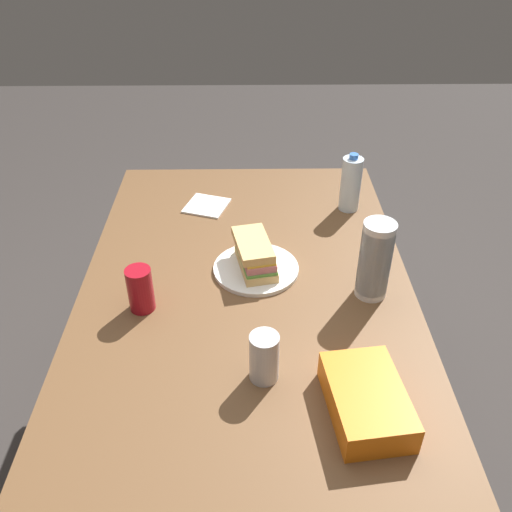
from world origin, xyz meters
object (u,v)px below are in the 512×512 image
water_bottle_tall (351,184)px  plastic_cup_stack (375,259)px  dining_table (247,322)px  soda_can_silver (264,357)px  sandwich (255,254)px  chip_bag (366,400)px  paper_plate (256,269)px  soda_can_red (140,289)px

water_bottle_tall → plastic_cup_stack: (-0.44, 0.01, 0.02)m
dining_table → soda_can_silver: soda_can_silver is taller
dining_table → sandwich: sandwich is taller
dining_table → chip_bag: chip_bag is taller
sandwich → chip_bag: size_ratio=0.85×
paper_plate → soda_can_silver: (-0.39, -0.01, 0.06)m
dining_table → paper_plate: 0.15m
sandwich → water_bottle_tall: size_ratio=0.99×
paper_plate → water_bottle_tall: water_bottle_tall is taller
soda_can_red → plastic_cup_stack: bearing=-84.8°
dining_table → soda_can_red: 0.32m
dining_table → paper_plate: paper_plate is taller
soda_can_red → water_bottle_tall: size_ratio=0.62×
paper_plate → soda_can_silver: size_ratio=1.98×
chip_bag → paper_plate: bearing=17.0°
paper_plate → sandwich: size_ratio=1.23×
chip_bag → soda_can_silver: size_ratio=1.89×
chip_bag → plastic_cup_stack: (0.39, -0.08, 0.08)m
soda_can_silver → soda_can_red: bearing=52.2°
sandwich → chip_bag: bearing=-155.7°
water_bottle_tall → plastic_cup_stack: size_ratio=0.89×
sandwich → plastic_cup_stack: plastic_cup_stack is taller
soda_can_silver → paper_plate: bearing=1.8°
chip_bag → plastic_cup_stack: bearing=-19.1°
soda_can_red → chip_bag: (-0.34, -0.52, -0.03)m
dining_table → plastic_cup_stack: 0.39m
soda_can_red → chip_bag: soda_can_red is taller
sandwich → soda_can_silver: soda_can_silver is taller
paper_plate → plastic_cup_stack: 0.34m
soda_can_red → paper_plate: bearing=-62.2°
soda_can_silver → chip_bag: bearing=-115.4°
soda_can_red → water_bottle_tall: water_bottle_tall is taller
water_bottle_tall → plastic_cup_stack: plastic_cup_stack is taller
sandwich → water_bottle_tall: bearing=-43.2°
water_bottle_tall → paper_plate: bearing=137.3°
water_bottle_tall → soda_can_red: bearing=129.1°
water_bottle_tall → soda_can_silver: water_bottle_tall is taller
paper_plate → plastic_cup_stack: size_ratio=1.09×
dining_table → paper_plate: size_ratio=6.11×
paper_plate → sandwich: bearing=38.5°
soda_can_red → chip_bag: size_ratio=0.53×
plastic_cup_stack → soda_can_silver: (-0.29, 0.29, -0.05)m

